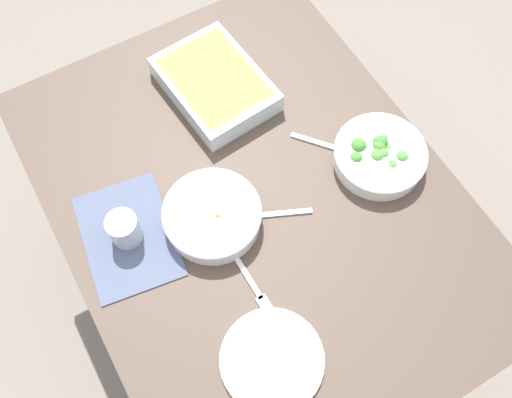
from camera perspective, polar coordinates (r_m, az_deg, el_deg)
The scene contains 11 objects.
ground_plane at distance 2.05m, azimuth -0.00°, elevation -9.02°, with size 6.00×6.00×0.00m, color slate.
dining_table at distance 1.44m, azimuth -0.00°, elevation -1.56°, with size 1.20×0.90×0.74m.
placemat at distance 1.35m, azimuth -12.68°, elevation -3.64°, with size 0.28×0.20×0.00m, color #4C5670.
stew_bowl at distance 1.31m, azimuth -4.43°, elevation -1.60°, with size 0.23×0.23×0.06m.
broccoli_bowl at distance 1.41m, azimuth 12.23°, elevation 4.29°, with size 0.23×0.23×0.07m.
baking_dish at distance 1.50m, azimuth -4.13°, elevation 11.44°, with size 0.32×0.25×0.06m.
drink_cup at distance 1.32m, azimuth -12.99°, elevation -3.04°, with size 0.07×0.07×0.08m.
side_plate at distance 1.24m, azimuth 1.61°, elevation -15.78°, with size 0.22×0.22×0.01m, color white.
spoon_by_stew at distance 1.33m, azimuth 0.85°, elevation -1.59°, with size 0.09×0.17×0.01m.
spoon_by_broccoli at distance 1.43m, azimuth 7.86°, elevation 5.12°, with size 0.15×0.13×0.01m.
fork_on_table at distance 1.28m, azimuth -0.33°, elevation -8.58°, with size 0.18×0.02×0.01m.
Camera 1 is at (0.51, -0.29, 1.96)m, focal length 40.01 mm.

